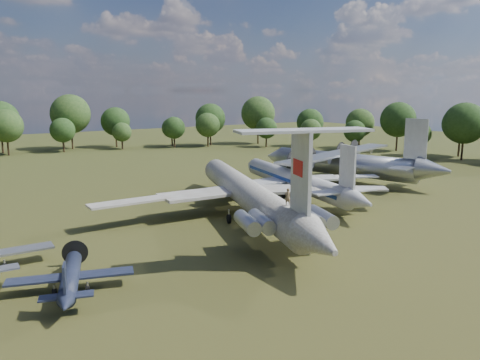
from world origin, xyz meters
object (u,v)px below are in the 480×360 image
an12_transport (343,167)px  person_on_il62 (288,197)px  il62_airliner (247,199)px  tu104_jet (294,183)px  small_prop_west (71,281)px

an12_transport → person_on_il62: 43.96m
il62_airliner → an12_transport: (30.29, 12.65, 0.04)m
tu104_jet → small_prop_west: (-39.94, -19.28, -1.05)m
tu104_jet → small_prop_west: tu104_jet is taller
an12_transport → person_on_il62: (-34.59, -26.91, 3.52)m
an12_transport → small_prop_west: size_ratio=2.84×
small_prop_west → person_on_il62: size_ratio=7.94×
il62_airliner → small_prop_west: 28.79m
il62_airliner → small_prop_west: bearing=-138.4°
tu104_jet → small_prop_west: 44.36m
an12_transport → small_prop_west: an12_transport is taller
an12_transport → person_on_il62: size_ratio=22.57×
il62_airliner → tu104_jet: il62_airliner is taller
tu104_jet → person_on_il62: 28.40m
small_prop_west → tu104_jet: bearing=42.1°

